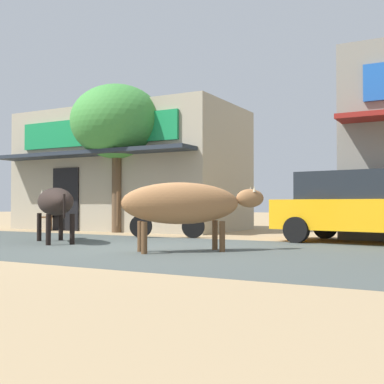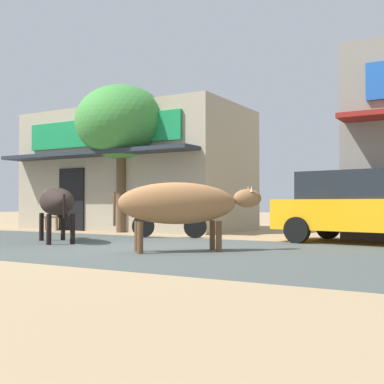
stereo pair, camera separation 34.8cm
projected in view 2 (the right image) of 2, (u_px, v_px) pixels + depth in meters
The scene contains 9 objects.
ground at pixel (150, 248), 9.97m from camera, with size 80.00×80.00×0.00m, color tan.
asphalt_road at pixel (150, 248), 9.97m from camera, with size 72.00×5.94×0.00m, color #49514D.
storefront_left_cafe at pixel (137, 171), 17.81m from camera, with size 7.78×4.90×4.16m.
roadside_tree at pixel (121, 123), 15.65m from camera, with size 2.90×2.90×4.65m.
parked_hatchback_car at pixel (363, 206), 11.23m from camera, with size 4.21×2.37×1.64m.
parked_motorcycle at pixel (170, 220), 13.04m from camera, with size 1.90×0.79×1.05m.
cow_near_brown at pixel (56, 202), 11.59m from camera, with size 2.38×1.93×1.27m.
cow_far_dark at pixel (181, 204), 9.28m from camera, with size 2.35×2.25×1.30m.
cafe_chair_near_tree at pixel (54, 215), 16.73m from camera, with size 0.62×0.62×0.92m.
Camera 2 is at (5.77, -8.20, 0.90)m, focal length 46.28 mm.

